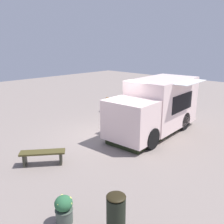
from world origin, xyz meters
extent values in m
plane|color=gray|center=(0.00, 0.00, 0.00)|extent=(40.00, 40.00, 0.00)
cube|color=#F5D7D2|center=(-1.04, -2.49, 1.34)|extent=(2.25, 3.65, 2.21)
cube|color=#F5D7D2|center=(-1.21, 0.02, 1.05)|extent=(2.04, 1.63, 1.62)
cube|color=black|center=(-1.26, 0.75, 1.33)|extent=(1.62, 0.14, 0.62)
cube|color=black|center=(-2.06, -2.56, 1.48)|extent=(0.15, 1.94, 0.78)
cube|color=white|center=(-2.35, -2.58, 2.41)|extent=(0.74, 2.15, 0.03)
cube|color=black|center=(-1.09, -1.74, 0.12)|extent=(1.93, 4.88, 0.24)
cylinder|color=black|center=(-0.30, -0.12, 0.43)|extent=(0.28, 0.87, 0.86)
cylinder|color=black|center=(-2.09, -0.24, 0.43)|extent=(0.28, 0.87, 0.86)
cylinder|color=black|center=(-0.10, -3.06, 0.43)|extent=(0.28, 0.87, 0.86)
cylinder|color=black|center=(-1.90, -3.18, 0.43)|extent=(0.28, 0.87, 0.86)
ellipsoid|color=#6E5E5D|center=(3.02, -2.86, 0.06)|extent=(0.57, 0.50, 0.12)
cube|color=#6E5E5D|center=(2.81, -2.78, 0.06)|extent=(0.37, 0.15, 0.11)
cube|color=#6E5E5D|center=(2.83, -2.98, 0.06)|extent=(0.37, 0.15, 0.11)
cube|color=silver|center=(3.02, -2.86, 0.40)|extent=(0.37, 0.26, 0.56)
sphere|color=brown|center=(3.02, -2.86, 0.78)|extent=(0.22, 0.22, 0.22)
sphere|color=brown|center=(3.02, -2.86, 0.81)|extent=(0.22, 0.22, 0.22)
cube|color=silver|center=(2.87, -2.77, 0.47)|extent=(0.35, 0.13, 0.29)
cube|color=silver|center=(2.89, -2.98, 0.47)|extent=(0.35, 0.13, 0.29)
cylinder|color=tan|center=(2.71, -2.90, 0.39)|extent=(0.32, 0.13, 0.08)
cube|color=#5D9448|center=(2.71, -2.90, 0.40)|extent=(0.26, 0.09, 0.02)
cylinder|color=#465249|center=(-3.05, 4.58, 0.18)|extent=(0.39, 0.39, 0.35)
torus|color=#414E42|center=(-3.05, 4.58, 0.34)|extent=(0.42, 0.42, 0.04)
ellipsoid|color=#2D643D|center=(-3.05, 4.58, 0.51)|extent=(0.42, 0.42, 0.35)
sphere|color=#EAE750|center=(-3.09, 4.74, 0.57)|extent=(0.06, 0.06, 0.06)
sphere|color=#EEF164|center=(-3.20, 4.49, 0.53)|extent=(0.07, 0.07, 0.07)
sphere|color=#F9EE5A|center=(-2.92, 4.53, 0.60)|extent=(0.09, 0.09, 0.09)
sphere|color=#E9EA4C|center=(-3.10, 4.44, 0.59)|extent=(0.08, 0.08, 0.08)
cylinder|color=beige|center=(2.03, -4.53, 0.16)|extent=(0.55, 0.55, 0.32)
torus|color=beige|center=(2.03, -4.53, 0.31)|extent=(0.58, 0.58, 0.04)
ellipsoid|color=#317437|center=(2.03, -4.53, 0.53)|extent=(0.55, 0.55, 0.47)
sphere|color=red|center=(1.85, -4.51, 0.66)|extent=(0.06, 0.06, 0.06)
sphere|color=#DE294B|center=(1.93, -4.39, 0.67)|extent=(0.07, 0.07, 0.07)
sphere|color=#E8173F|center=(1.86, -4.51, 0.67)|extent=(0.08, 0.08, 0.08)
sphere|color=#DC194E|center=(1.97, -4.32, 0.60)|extent=(0.05, 0.05, 0.05)
sphere|color=#EC2F49|center=(1.80, -4.50, 0.57)|extent=(0.05, 0.05, 0.05)
sphere|color=red|center=(1.86, -4.58, 0.67)|extent=(0.07, 0.07, 0.07)
cube|color=#473F1F|center=(-0.19, 3.44, 0.45)|extent=(1.25, 1.43, 0.06)
cube|color=#333328|center=(-0.56, 2.96, 0.21)|extent=(0.32, 0.27, 0.42)
cube|color=#333328|center=(0.18, 3.91, 0.21)|extent=(0.32, 0.27, 0.42)
cylinder|color=black|center=(-4.20, 4.06, 0.47)|extent=(0.41, 0.41, 0.94)
ellipsoid|color=black|center=(-4.20, 4.06, 0.97)|extent=(0.42, 0.42, 0.09)
camera|label=1|loc=(-7.15, 7.23, 4.00)|focal=39.00mm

